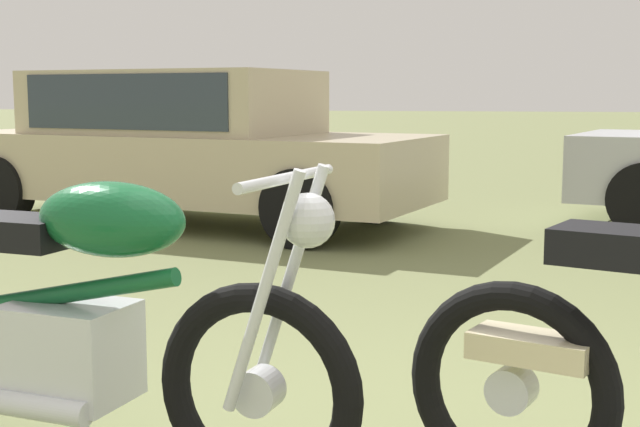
% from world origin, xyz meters
% --- Properties ---
extents(motorcycle_green, '(2.07, 0.66, 1.02)m').
position_xyz_m(motorcycle_green, '(-1.11, -0.06, 0.48)').
color(motorcycle_green, black).
rests_on(motorcycle_green, ground).
extents(car_beige, '(4.83, 2.67, 1.43)m').
position_xyz_m(car_beige, '(-2.82, 5.26, 0.80)').
color(car_beige, '#BCAD8C').
rests_on(car_beige, ground).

